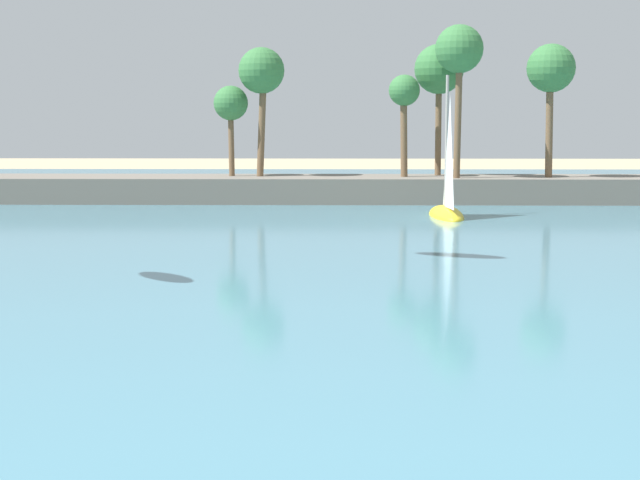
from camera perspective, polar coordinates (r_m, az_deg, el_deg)
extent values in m
cube|color=teal|center=(59.27, 1.42, 1.59)|extent=(220.00, 96.12, 0.06)
cube|color=slate|center=(67.22, 1.37, 3.03)|extent=(99.40, 6.00, 1.80)
cylinder|color=brown|center=(65.99, 8.20, 7.42)|extent=(0.50, 0.57, 8.66)
sphere|color=#38753D|center=(66.14, 8.27, 11.17)|extent=(3.24, 3.24, 3.24)
cylinder|color=brown|center=(67.82, 13.46, 6.76)|extent=(0.60, 0.53, 7.42)
sphere|color=#38753D|center=(67.89, 13.55, 9.89)|extent=(3.29, 3.29, 3.29)
cylinder|color=brown|center=(67.93, -5.29, 5.95)|extent=(0.46, 0.56, 5.10)
sphere|color=#38753D|center=(67.92, -5.32, 8.10)|extent=(2.42, 2.42, 2.42)
cylinder|color=brown|center=(66.98, 5.00, 6.30)|extent=(0.58, 0.53, 5.95)
sphere|color=#38753D|center=(66.99, 5.03, 8.84)|extent=(2.15, 2.15, 2.15)
cylinder|color=brown|center=(67.37, -3.47, 6.90)|extent=(0.78, 0.49, 7.33)
sphere|color=#38753D|center=(67.43, -3.50, 10.01)|extent=(3.19, 3.19, 3.19)
cylinder|color=brown|center=(68.94, 7.04, 6.94)|extent=(0.45, 0.67, 7.47)
sphere|color=#38753D|center=(69.01, 7.09, 10.04)|extent=(3.50, 3.50, 3.50)
ellipsoid|color=yellow|center=(57.73, 7.49, 1.40)|extent=(2.15, 6.26, 1.24)
cylinder|color=gray|center=(57.74, 7.52, 5.86)|extent=(0.19, 0.19, 7.72)
pyramid|color=white|center=(56.72, 7.68, 5.24)|extent=(0.32, 2.78, 6.56)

